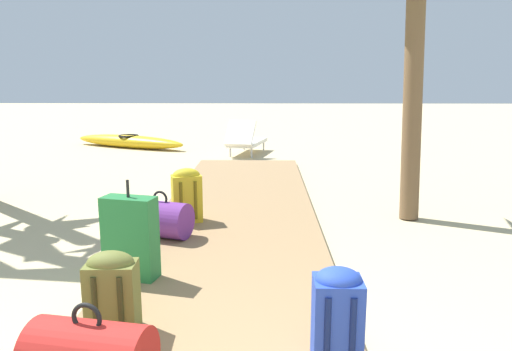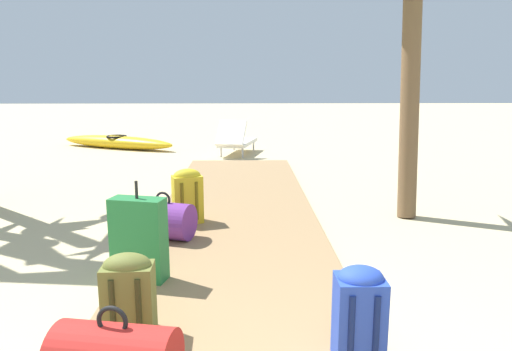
{
  "view_description": "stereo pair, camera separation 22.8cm",
  "coord_description": "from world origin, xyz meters",
  "px_view_note": "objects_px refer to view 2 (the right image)",
  "views": [
    {
      "loc": [
        0.34,
        -0.74,
        1.65
      ],
      "look_at": [
        0.23,
        4.77,
        0.55
      ],
      "focal_mm": 33.75,
      "sensor_mm": 36.0,
      "label": 1
    },
    {
      "loc": [
        0.11,
        -0.74,
        1.65
      ],
      "look_at": [
        0.23,
        4.77,
        0.55
      ],
      "focal_mm": 33.75,
      "sensor_mm": 36.0,
      "label": 2
    }
  ],
  "objects_px": {
    "backpack_blue": "(359,313)",
    "kayak": "(117,142)",
    "duffel_bag_purple": "(164,220)",
    "suitcase_green": "(139,239)",
    "lounge_chair": "(236,140)",
    "backpack_yellow": "(188,194)",
    "backpack_olive": "(128,292)"
  },
  "relations": [
    {
      "from": "kayak",
      "to": "backpack_blue",
      "type": "bearing_deg",
      "value": -67.89
    },
    {
      "from": "duffel_bag_purple",
      "to": "lounge_chair",
      "type": "xyz_separation_m",
      "value": [
        0.62,
        6.0,
        0.06
      ]
    },
    {
      "from": "lounge_chair",
      "to": "kayak",
      "type": "distance_m",
      "value": 3.14
    },
    {
      "from": "duffel_bag_purple",
      "to": "suitcase_green",
      "type": "bearing_deg",
      "value": -91.21
    },
    {
      "from": "backpack_yellow",
      "to": "kayak",
      "type": "xyz_separation_m",
      "value": [
        -2.5,
        6.54,
        -0.24
      ]
    },
    {
      "from": "suitcase_green",
      "to": "lounge_chair",
      "type": "bearing_deg",
      "value": 84.77
    },
    {
      "from": "backpack_olive",
      "to": "duffel_bag_purple",
      "type": "relative_size",
      "value": 0.8
    },
    {
      "from": "backpack_yellow",
      "to": "lounge_chair",
      "type": "xyz_separation_m",
      "value": [
        0.44,
        5.46,
        -0.07
      ]
    },
    {
      "from": "duffel_bag_purple",
      "to": "backpack_yellow",
      "type": "xyz_separation_m",
      "value": [
        0.18,
        0.54,
        0.13
      ]
    },
    {
      "from": "lounge_chair",
      "to": "backpack_blue",
      "type": "bearing_deg",
      "value": -84.21
    },
    {
      "from": "backpack_blue",
      "to": "kayak",
      "type": "distance_m",
      "value": 10.02
    },
    {
      "from": "backpack_blue",
      "to": "suitcase_green",
      "type": "height_order",
      "value": "suitcase_green"
    },
    {
      "from": "suitcase_green",
      "to": "kayak",
      "type": "height_order",
      "value": "suitcase_green"
    },
    {
      "from": "duffel_bag_purple",
      "to": "backpack_yellow",
      "type": "distance_m",
      "value": 0.59
    },
    {
      "from": "backpack_yellow",
      "to": "kayak",
      "type": "distance_m",
      "value": 7.0
    },
    {
      "from": "backpack_blue",
      "to": "backpack_yellow",
      "type": "relative_size",
      "value": 0.93
    },
    {
      "from": "backpack_olive",
      "to": "duffel_bag_purple",
      "type": "xyz_separation_m",
      "value": [
        -0.1,
        1.87,
        -0.09
      ]
    },
    {
      "from": "backpack_yellow",
      "to": "kayak",
      "type": "height_order",
      "value": "backpack_yellow"
    },
    {
      "from": "suitcase_green",
      "to": "kayak",
      "type": "distance_m",
      "value": 8.43
    },
    {
      "from": "backpack_yellow",
      "to": "kayak",
      "type": "relative_size",
      "value": 0.19
    },
    {
      "from": "kayak",
      "to": "suitcase_green",
      "type": "bearing_deg",
      "value": -74.18
    },
    {
      "from": "backpack_yellow",
      "to": "suitcase_green",
      "type": "distance_m",
      "value": 1.58
    },
    {
      "from": "backpack_blue",
      "to": "kayak",
      "type": "height_order",
      "value": "backpack_blue"
    },
    {
      "from": "lounge_chair",
      "to": "duffel_bag_purple",
      "type": "bearing_deg",
      "value": -95.92
    },
    {
      "from": "suitcase_green",
      "to": "lounge_chair",
      "type": "relative_size",
      "value": 0.49
    },
    {
      "from": "lounge_chair",
      "to": "kayak",
      "type": "relative_size",
      "value": 0.52
    },
    {
      "from": "duffel_bag_purple",
      "to": "kayak",
      "type": "distance_m",
      "value": 7.45
    },
    {
      "from": "backpack_blue",
      "to": "backpack_olive",
      "type": "bearing_deg",
      "value": 166.32
    },
    {
      "from": "backpack_yellow",
      "to": "suitcase_green",
      "type": "xyz_separation_m",
      "value": [
        -0.2,
        -1.56,
        0.01
      ]
    },
    {
      "from": "backpack_olive",
      "to": "duffel_bag_purple",
      "type": "height_order",
      "value": "backpack_olive"
    },
    {
      "from": "backpack_blue",
      "to": "backpack_olive",
      "type": "xyz_separation_m",
      "value": [
        -1.36,
        0.33,
        -0.02
      ]
    },
    {
      "from": "backpack_olive",
      "to": "backpack_yellow",
      "type": "height_order",
      "value": "backpack_yellow"
    }
  ]
}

